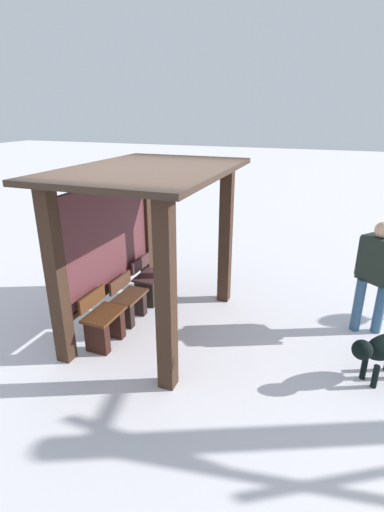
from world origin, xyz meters
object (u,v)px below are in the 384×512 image
(bench_center_inside, at_px, (129,303))
(dog, at_px, (382,349))
(person_walking, at_px, (376,270))
(bus_shelter, at_px, (139,216))
(bench_right_inside, at_px, (150,284))
(bench_left_inside, at_px, (104,324))

(bench_center_inside, xyz_separation_m, dog, (-0.21, -3.50, 0.15))
(person_walking, bearing_deg, bus_shelter, 106.60)
(bus_shelter, xyz_separation_m, person_walking, (0.94, -3.17, -0.71))
(person_walking, height_order, dog, person_walking)
(person_walking, xyz_separation_m, dog, (-1.15, -0.08, -0.54))
(bench_center_inside, distance_m, bench_right_inside, 0.70)
(bus_shelter, distance_m, person_walking, 3.38)
(person_walking, bearing_deg, bench_right_inside, 94.08)
(bench_center_inside, bearing_deg, bus_shelter, -90.00)
(bench_left_inside, height_order, person_walking, person_walking)
(bench_center_inside, xyz_separation_m, bench_right_inside, (0.70, -0.00, 0.02))
(person_walking, bearing_deg, bench_center_inside, 105.45)
(bench_center_inside, height_order, person_walking, person_walking)
(bus_shelter, distance_m, bench_left_inside, 1.57)
(dog, bearing_deg, person_walking, 4.05)
(bench_center_inside, xyz_separation_m, person_walking, (0.94, -3.42, 0.70))
(bus_shelter, bearing_deg, dog, -93.63)
(bench_left_inside, height_order, bench_right_inside, bench_left_inside)
(person_walking, bearing_deg, bench_left_inside, 115.71)
(bench_center_inside, bearing_deg, bench_left_inside, -179.91)
(bench_right_inside, relative_size, dog, 1.01)
(bench_left_inside, bearing_deg, person_walking, -64.29)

